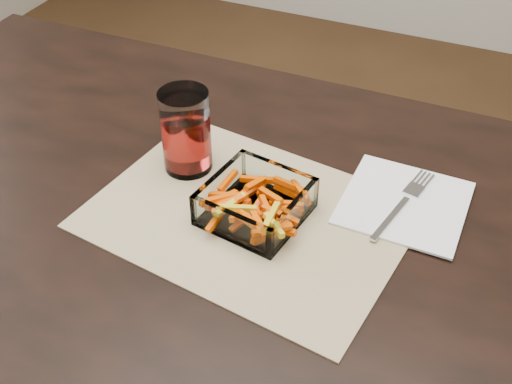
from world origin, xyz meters
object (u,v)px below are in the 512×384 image
(glass_bowl, at_px, (255,204))
(dining_table, at_px, (251,276))
(tumbler, at_px, (186,134))
(fork, at_px, (404,202))

(glass_bowl, bearing_deg, dining_table, -75.89)
(tumbler, xyz_separation_m, fork, (0.34, 0.04, -0.06))
(glass_bowl, xyz_separation_m, fork, (0.19, 0.11, -0.02))
(fork, bearing_deg, tumbler, -160.30)
(dining_table, height_order, glass_bowl, glass_bowl)
(fork, bearing_deg, glass_bowl, -138.30)
(tumbler, bearing_deg, fork, 7.42)
(dining_table, bearing_deg, glass_bowl, 104.11)
(dining_table, relative_size, glass_bowl, 10.38)
(dining_table, xyz_separation_m, fork, (0.19, 0.15, 0.10))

